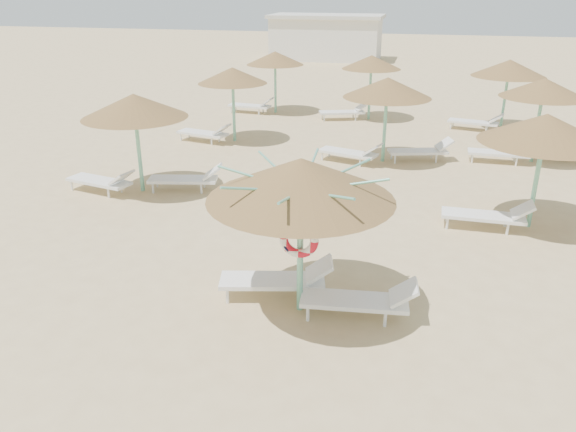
# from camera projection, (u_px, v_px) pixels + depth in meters

# --- Properties ---
(ground) EXTENTS (120.00, 120.00, 0.00)m
(ground) POSITION_uv_depth(u_px,v_px,m) (306.00, 302.00, 10.29)
(ground) COLOR tan
(ground) RESTS_ON ground
(main_palapa) EXTENTS (3.14, 3.14, 2.81)m
(main_palapa) POSITION_uv_depth(u_px,v_px,m) (301.00, 180.00, 9.12)
(main_palapa) COLOR #6DBE9F
(main_palapa) RESTS_ON ground
(lounger_main_a) EXTENTS (2.16, 1.09, 0.75)m
(lounger_main_a) POSITION_uv_depth(u_px,v_px,m) (280.00, 279.00, 10.34)
(lounger_main_a) COLOR white
(lounger_main_a) RESTS_ON ground
(lounger_main_b) EXTENTS (2.05, 0.82, 0.72)m
(lounger_main_b) POSITION_uv_depth(u_px,v_px,m) (362.00, 300.00, 9.69)
(lounger_main_b) COLOR white
(lounger_main_b) RESTS_ON ground
(palapa_field) EXTENTS (19.78, 13.68, 2.72)m
(palapa_field) POSITION_uv_depth(u_px,v_px,m) (404.00, 89.00, 17.81)
(palapa_field) COLOR #6DBE9F
(palapa_field) RESTS_ON ground
(service_hut) EXTENTS (8.40, 4.40, 3.25)m
(service_hut) POSITION_uv_depth(u_px,v_px,m) (326.00, 37.00, 42.36)
(service_hut) COLOR silver
(service_hut) RESTS_ON ground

